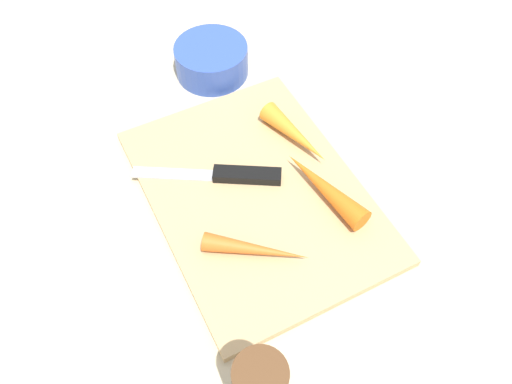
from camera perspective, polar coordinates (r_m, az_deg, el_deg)
The scene contains 7 objects.
ground_plane at distance 0.70m, azimuth 0.00°, elevation -0.57°, with size 1.40×1.40×0.00m, color #C6B793.
cutting_board at distance 0.69m, azimuth 0.00°, elevation -0.29°, with size 0.36×0.26×0.01m, color tan.
knife at distance 0.70m, azimuth -2.01°, elevation 1.86°, with size 0.12×0.18×0.01m.
carrot_longest at distance 0.68m, azimuth 7.37°, elevation 0.52°, with size 0.03×0.03×0.14m, color orange.
carrot_shortest at distance 0.73m, azimuth 4.25°, elevation 6.19°, with size 0.03×0.03×0.12m, color orange.
carrot_medium at distance 0.63m, azimuth -0.01°, elevation -6.22°, with size 0.02×0.02×0.13m, color orange.
small_bowl at distance 0.85m, azimuth -4.82°, elevation 14.01°, with size 0.11×0.11×0.05m, color #3351B2.
Camera 1 is at (-0.36, 0.18, 0.57)m, focal length 37.06 mm.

